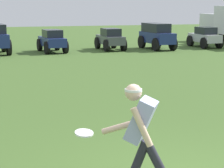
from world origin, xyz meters
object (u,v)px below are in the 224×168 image
Objects in this scene: parked_car_slot_f at (157,35)px; parked_car_slot_g at (205,37)px; frisbee_in_flight at (84,133)px; parked_car_slot_e at (110,39)px; parked_car_slot_d at (52,41)px; frisbee_thrower at (141,133)px.

parked_car_slot_f reaches higher than parked_car_slot_g.
parked_car_slot_f is 2.87m from parked_car_slot_g.
parked_car_slot_f is at bearing 65.33° from frisbee_in_flight.
parked_car_slot_g is (2.86, 0.17, -0.16)m from parked_car_slot_f.
parked_car_slot_f reaches higher than parked_car_slot_e.
parked_car_slot_d is at bearing -179.41° from parked_car_slot_g.
parked_car_slot_e is (3.03, 0.26, 0.00)m from parked_car_slot_d.
parked_car_slot_g reaches higher than frisbee_in_flight.
parked_car_slot_e is 1.01× the size of parked_car_slot_g.
frisbee_in_flight is at bearing 135.00° from frisbee_thrower.
frisbee_thrower is 0.62× the size of parked_car_slot_d.
parked_car_slot_g is at bearing 57.62° from frisbee_in_flight.
parked_car_slot_f is (2.41, -0.34, 0.16)m from parked_car_slot_e.
frisbee_thrower is 0.86m from frisbee_in_flight.
parked_car_slot_d is at bearing 179.07° from parked_car_slot_f.
parked_car_slot_e is at bearing 178.15° from parked_car_slot_g.
parked_car_slot_d is (1.19, 16.43, -0.23)m from frisbee_thrower.
parked_car_slot_d is at bearing -175.17° from parked_car_slot_e.
frisbee_thrower reaches higher than parked_car_slot_e.
parked_car_slot_f is (7.23, 15.74, 0.05)m from frisbee_in_flight.
parked_car_slot_f is at bearing -8.12° from parked_car_slot_e.
frisbee_thrower reaches higher than frisbee_in_flight.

